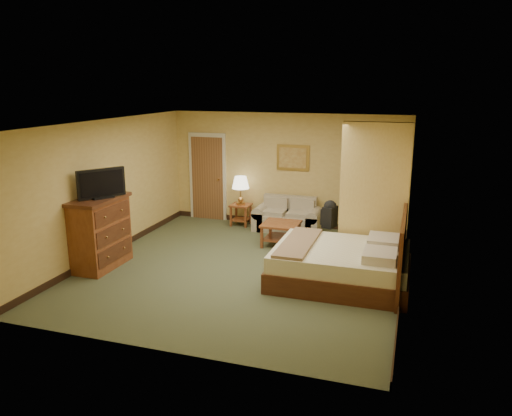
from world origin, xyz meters
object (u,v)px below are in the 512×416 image
at_px(bed, 344,264).
at_px(loveseat, 287,220).
at_px(coffee_table, 281,229).
at_px(dresser, 100,232).

bearing_deg(bed, loveseat, 121.84).
distance_m(coffee_table, dresser, 3.55).
bearing_deg(dresser, loveseat, 51.14).
height_order(loveseat, dresser, dresser).
bearing_deg(loveseat, dresser, -128.86).
bearing_deg(bed, dresser, -172.05).
relative_size(loveseat, bed, 0.67).
distance_m(loveseat, bed, 3.14).
xyz_separation_m(coffee_table, bed, (1.52, -1.60, -0.01)).
distance_m(loveseat, coffee_table, 1.08).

